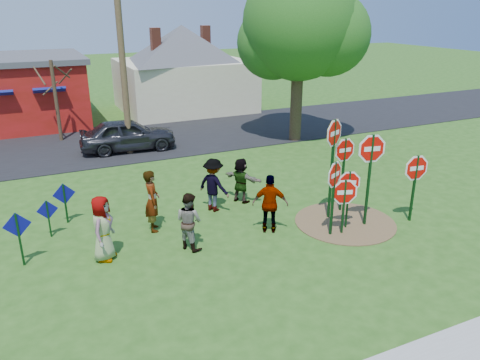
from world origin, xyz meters
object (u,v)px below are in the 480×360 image
object	(u,v)px
stop_sign_a	(349,187)
stop_sign_d	(344,156)
person_b	(152,201)
stop_sign_b	(333,144)
person_a	(103,228)
utility_pole	(121,46)
stop_sign_c	(371,159)
leafy_tree	(302,29)
suv	(128,135)

from	to	relation	value
stop_sign_a	stop_sign_d	bearing A→B (deg)	82.01
stop_sign_d	person_b	world-z (taller)	stop_sign_d
stop_sign_b	person_a	world-z (taller)	stop_sign_b
utility_pole	stop_sign_c	bearing A→B (deg)	-64.91
person_a	person_b	world-z (taller)	person_b
utility_pole	leafy_tree	size ratio (longest dim) A/B	1.09
stop_sign_d	stop_sign_b	bearing A→B (deg)	-158.43
person_a	stop_sign_b	bearing A→B (deg)	-62.43
leafy_tree	suv	bearing A→B (deg)	168.32
utility_pole	suv	bearing A→B (deg)	84.01
stop_sign_c	leafy_tree	size ratio (longest dim) A/B	0.37
person_b	utility_pole	world-z (taller)	utility_pole
stop_sign_c	stop_sign_d	distance (m)	1.24
person_b	leafy_tree	size ratio (longest dim) A/B	0.23
person_a	suv	bearing A→B (deg)	14.67
stop_sign_c	suv	world-z (taller)	stop_sign_c
person_b	utility_pole	size ratio (longest dim) A/B	0.21
stop_sign_a	stop_sign_c	distance (m)	1.07
suv	person_b	bearing A→B (deg)	176.84
stop_sign_a	stop_sign_b	distance (m)	1.44
leafy_tree	utility_pole	bearing A→B (deg)	171.49
stop_sign_c	stop_sign_a	bearing A→B (deg)	-173.54
stop_sign_c	suv	distance (m)	12.39
person_a	utility_pole	xyz separation A→B (m)	(2.78, 9.49, 3.96)
stop_sign_a	leafy_tree	world-z (taller)	leafy_tree
stop_sign_a	stop_sign_b	world-z (taller)	stop_sign_b
stop_sign_b	utility_pole	world-z (taller)	utility_pole
person_b	utility_pole	distance (m)	9.25
stop_sign_a	person_a	xyz separation A→B (m)	(-7.15, 1.23, -0.45)
stop_sign_d	utility_pole	size ratio (longest dim) A/B	0.29
person_b	suv	distance (m)	8.86
stop_sign_c	utility_pole	distance (m)	12.21
person_b	person_a	bearing A→B (deg)	135.72
person_b	leafy_tree	xyz separation A→B (m)	(9.49, 7.06, 4.50)
stop_sign_d	utility_pole	bearing A→B (deg)	116.04
stop_sign_d	utility_pole	distance (m)	11.19
person_b	leafy_tree	world-z (taller)	leafy_tree
stop_sign_b	stop_sign_c	world-z (taller)	stop_sign_b
person_b	suv	world-z (taller)	person_b
stop_sign_d	utility_pole	xyz separation A→B (m)	(-5.00, 9.57, 2.95)
stop_sign_b	person_b	size ratio (longest dim) A/B	1.77
stop_sign_a	person_b	xyz separation A→B (m)	(-5.47, 2.41, -0.40)
person_a	person_b	xyz separation A→B (m)	(1.68, 1.18, 0.05)
person_b	leafy_tree	bearing A→B (deg)	-42.81
stop_sign_a	stop_sign_d	size ratio (longest dim) A/B	0.75
stop_sign_c	leafy_tree	world-z (taller)	leafy_tree
person_a	leafy_tree	xyz separation A→B (m)	(11.17, 8.24, 4.55)
stop_sign_d	stop_sign_a	bearing A→B (deg)	-120.45
stop_sign_d	leafy_tree	xyz separation A→B (m)	(3.39, 8.31, 3.54)
stop_sign_c	stop_sign_b	bearing A→B (deg)	140.37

